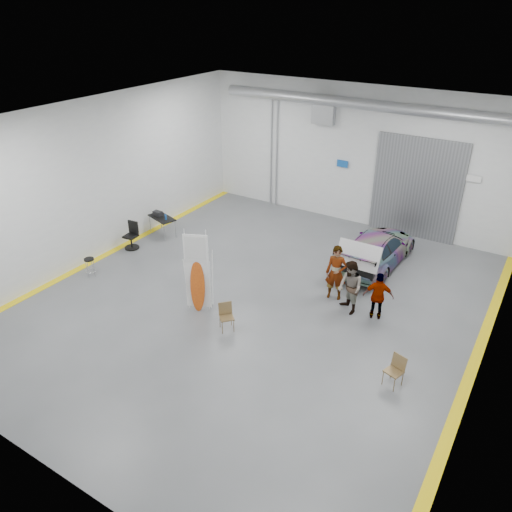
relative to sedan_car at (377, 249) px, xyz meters
The scene contains 13 objects.
ground 5.32m from the sedan_car, 117.75° to the right, with size 16.00×16.00×0.00m, color #56595D.
room_shell 4.76m from the sedan_car, 132.17° to the right, with size 14.02×16.18×6.01m.
sedan_car is the anchor object (origin of this frame).
person_a 3.05m from the sedan_car, 96.58° to the right, with size 0.70×0.46×1.92m, color brown.
person_b 3.58m from the sedan_car, 84.04° to the right, with size 0.88×0.68×1.80m, color slate.
person_c 3.64m from the sedan_car, 69.65° to the right, with size 0.93×0.38×1.61m, color #A46D36.
surfboard_display 7.21m from the sedan_car, 122.78° to the right, with size 0.75×0.46×2.86m.
folding_chair_near 6.89m from the sedan_car, 110.35° to the right, with size 0.57×0.66×0.87m.
folding_chair_far 6.74m from the sedan_car, 66.23° to the right, with size 0.52×0.55×0.88m.
shop_stool 10.61m from the sedan_car, 142.91° to the right, with size 0.37×0.37×0.73m.
work_table 8.98m from the sedan_car, 165.23° to the right, with size 1.42×1.00×1.05m.
office_chair 9.65m from the sedan_car, 156.19° to the right, with size 0.59×0.59×1.10m.
trunk_lid 2.12m from the sedan_car, 90.00° to the right, with size 1.53×0.93×0.04m, color silver.
Camera 1 is at (7.45, -11.94, 9.17)m, focal length 35.00 mm.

